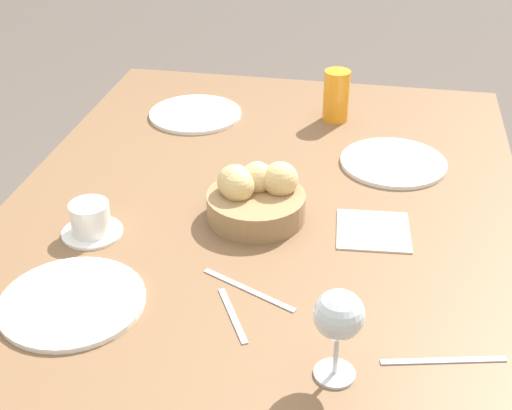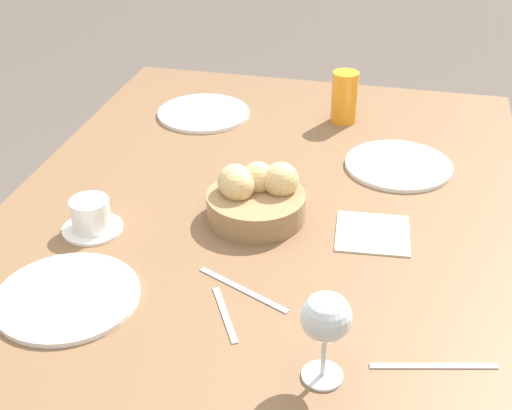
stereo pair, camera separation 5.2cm
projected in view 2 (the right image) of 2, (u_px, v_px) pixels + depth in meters
The scene contains 12 objects.
dining_table at pixel (265, 231), 1.57m from camera, with size 1.43×1.09×0.71m.
bread_basket at pixel (255, 196), 1.45m from camera, with size 0.20×0.20×0.11m.
plate_near_left at pixel (204, 113), 1.91m from camera, with size 0.25×0.25×0.01m.
plate_near_right at pixel (67, 297), 1.24m from camera, with size 0.25×0.25×0.01m.
plate_far_center at pixel (398, 165), 1.66m from camera, with size 0.25×0.25×0.01m.
juice_glass at pixel (344, 97), 1.84m from camera, with size 0.07×0.07×0.13m.
wine_glass at pixel (326, 320), 1.02m from camera, with size 0.08×0.08×0.16m.
coffee_cup at pixel (91, 217), 1.42m from camera, with size 0.12×0.12×0.07m.
fork_silver at pixel (434, 366), 1.10m from camera, with size 0.05×0.20×0.00m.
knife_silver at pixel (243, 290), 1.26m from camera, with size 0.10×0.18×0.00m.
spoon_coffee at pixel (225, 314), 1.21m from camera, with size 0.14×0.08×0.00m.
napkin at pixel (373, 233), 1.42m from camera, with size 0.16×0.16×0.00m.
Camera 2 is at (1.28, 0.28, 1.49)m, focal length 50.00 mm.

